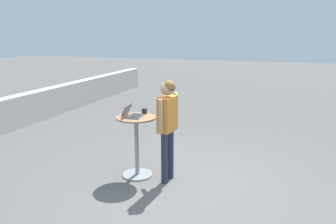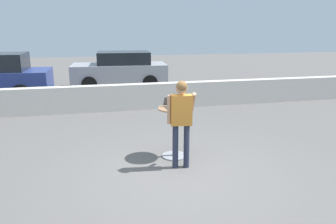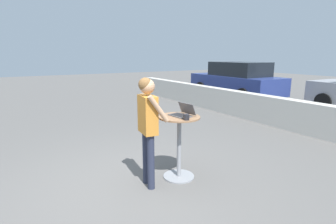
{
  "view_description": "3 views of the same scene",
  "coord_description": "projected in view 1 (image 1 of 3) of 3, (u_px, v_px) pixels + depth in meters",
  "views": [
    {
      "loc": [
        -4.67,
        -1.38,
        2.38
      ],
      "look_at": [
        0.22,
        0.33,
        1.13
      ],
      "focal_mm": 35.0,
      "sensor_mm": 36.0,
      "label": 1
    },
    {
      "loc": [
        -1.45,
        -5.3,
        2.61
      ],
      "look_at": [
        -0.1,
        0.57,
        1.03
      ],
      "focal_mm": 35.0,
      "sensor_mm": 36.0,
      "label": 2
    },
    {
      "loc": [
        3.44,
        -1.41,
        1.98
      ],
      "look_at": [
        0.19,
        0.57,
        1.15
      ],
      "focal_mm": 28.0,
      "sensor_mm": 36.0,
      "label": 3
    }
  ],
  "objects": [
    {
      "name": "laptop",
      "position": [
        132.0,
        114.0,
        5.4
      ],
      "size": [
        0.38,
        0.33,
        0.2
      ],
      "color": "#515156",
      "rests_on": "cafe_table"
    },
    {
      "name": "cafe_table",
      "position": [
        137.0,
        141.0,
        5.49
      ],
      "size": [
        0.66,
        0.66,
        1.04
      ],
      "color": "gray",
      "rests_on": "ground_plane"
    },
    {
      "name": "standing_person",
      "position": [
        167.0,
        118.0,
        5.2
      ],
      "size": [
        0.55,
        0.34,
        1.67
      ],
      "color": "#282D42",
      "rests_on": "ground_plane"
    },
    {
      "name": "coffee_mug",
      "position": [
        144.0,
        111.0,
        5.6
      ],
      "size": [
        0.12,
        0.09,
        0.09
      ],
      "color": "#232328",
      "rests_on": "cafe_table"
    },
    {
      "name": "ground_plane",
      "position": [
        183.0,
        185.0,
        5.28
      ],
      "size": [
        50.0,
        50.0,
        0.0
      ],
      "primitive_type": "plane",
      "color": "#5B5956"
    }
  ]
}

